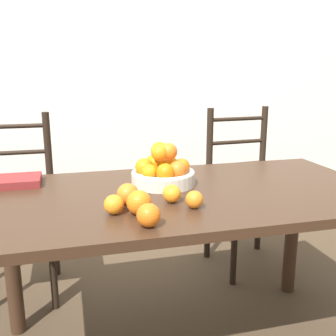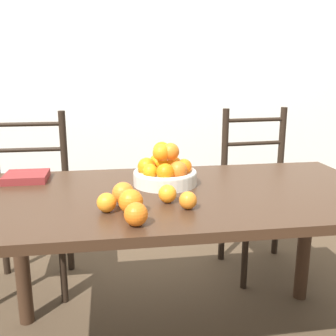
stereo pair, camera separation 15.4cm
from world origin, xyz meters
TOP-DOWN VIEW (x-y plane):
  - wall_back at (0.00, 1.44)m, footprint 8.00×0.06m
  - dining_table at (0.00, 0.00)m, footprint 1.58×0.81m
  - fruit_bowl at (-0.06, 0.11)m, footprint 0.26×0.26m
  - orange_loose_0 at (-0.22, -0.21)m, footprint 0.08×0.08m
  - orange_loose_1 at (-0.21, -0.32)m, footprint 0.07×0.07m
  - orange_loose_2 at (-0.24, -0.11)m, footprint 0.08×0.08m
  - orange_loose_3 at (-0.02, -0.20)m, footprint 0.06×0.06m
  - orange_loose_4 at (-0.08, -0.12)m, footprint 0.07×0.07m
  - orange_loose_5 at (-0.30, -0.18)m, footprint 0.07×0.07m
  - chair_left at (-0.73, 0.70)m, footprint 0.42×0.40m
  - chair_right at (0.61, 0.70)m, footprint 0.45×0.43m
  - book_stack at (-0.64, 0.26)m, footprint 0.18×0.17m

SIDE VIEW (x-z plane):
  - chair_left at x=-0.73m, z-range -0.02..0.96m
  - chair_right at x=0.61m, z-range -0.02..0.96m
  - dining_table at x=0.00m, z-range 0.26..1.00m
  - book_stack at x=-0.64m, z-range 0.73..0.77m
  - orange_loose_3 at x=-0.02m, z-range 0.73..0.80m
  - orange_loose_4 at x=-0.08m, z-range 0.73..0.80m
  - orange_loose_5 at x=-0.30m, z-range 0.73..0.80m
  - orange_loose_1 at x=-0.21m, z-range 0.73..0.81m
  - orange_loose_2 at x=-0.24m, z-range 0.73..0.81m
  - orange_loose_0 at x=-0.22m, z-range 0.73..0.82m
  - fruit_bowl at x=-0.06m, z-range 0.70..0.88m
  - wall_back at x=0.00m, z-range 0.00..2.60m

